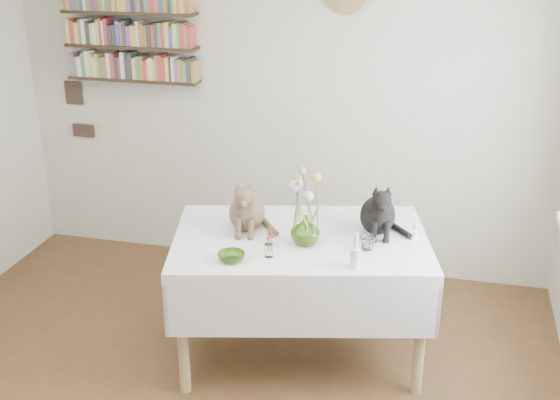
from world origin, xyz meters
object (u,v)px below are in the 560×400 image
(tabby_cat, at_px, (247,202))
(bookshelf_unit, at_px, (129,18))
(dining_table, at_px, (300,267))
(flower_vase, at_px, (305,230))
(black_cat, at_px, (378,206))

(tabby_cat, xyz_separation_m, bookshelf_unit, (-1.18, 1.08, 0.88))
(dining_table, bearing_deg, flower_vase, -62.71)
(dining_table, height_order, flower_vase, flower_vase)
(dining_table, bearing_deg, tabby_cat, 173.74)
(black_cat, xyz_separation_m, flower_vase, (-0.38, -0.26, -0.08))
(flower_vase, bearing_deg, black_cat, 34.45)
(flower_vase, bearing_deg, bookshelf_unit, 142.31)
(black_cat, relative_size, bookshelf_unit, 0.34)
(black_cat, xyz_separation_m, bookshelf_unit, (-1.93, 0.94, 0.88))
(flower_vase, distance_m, bookshelf_unit, 2.19)
(black_cat, bearing_deg, tabby_cat, 176.31)
(bookshelf_unit, bearing_deg, black_cat, -26.00)
(tabby_cat, bearing_deg, dining_table, -16.25)
(tabby_cat, bearing_deg, bookshelf_unit, 127.47)
(dining_table, distance_m, bookshelf_unit, 2.25)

